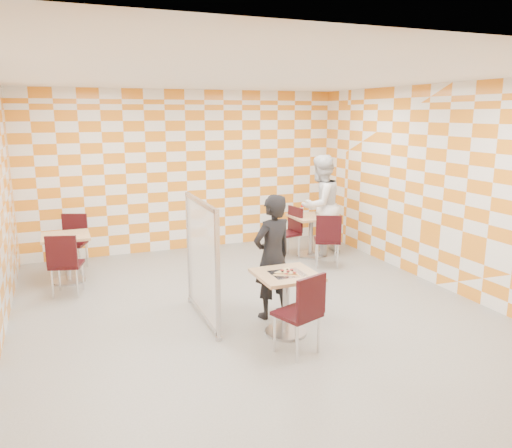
{
  "coord_description": "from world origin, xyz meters",
  "views": [
    {
      "loc": [
        -2.26,
        -5.74,
        2.57
      ],
      "look_at": [
        0.1,
        0.2,
        1.15
      ],
      "focal_mm": 35.0,
      "sensor_mm": 36.0,
      "label": 1
    }
  ],
  "objects_px": {
    "main_table": "(286,293)",
    "soda_bottle": "(318,209)",
    "sport_bottle": "(302,211)",
    "chair_second_front": "(328,236)",
    "chair_empty_far": "(73,237)",
    "man_dark": "(272,257)",
    "chair_second_side": "(290,228)",
    "man_white": "(320,205)",
    "partition": "(202,260)",
    "empty_table": "(67,250)",
    "second_table": "(311,229)",
    "chair_empty_near": "(64,260)",
    "chair_main_front": "(303,308)"
  },
  "relations": [
    {
      "from": "empty_table",
      "to": "soda_bottle",
      "type": "relative_size",
      "value": 3.26
    },
    {
      "from": "empty_table",
      "to": "partition",
      "type": "distance_m",
      "value": 2.71
    },
    {
      "from": "main_table",
      "to": "soda_bottle",
      "type": "xyz_separation_m",
      "value": [
        1.99,
        2.91,
        0.34
      ]
    },
    {
      "from": "main_table",
      "to": "chair_second_side",
      "type": "distance_m",
      "value": 3.23
    },
    {
      "from": "second_table",
      "to": "man_white",
      "type": "distance_m",
      "value": 0.46
    },
    {
      "from": "chair_empty_near",
      "to": "man_white",
      "type": "xyz_separation_m",
      "value": [
        4.43,
        0.63,
        0.38
      ]
    },
    {
      "from": "partition",
      "to": "sport_bottle",
      "type": "height_order",
      "value": "partition"
    },
    {
      "from": "chair_second_front",
      "to": "man_dark",
      "type": "xyz_separation_m",
      "value": [
        -1.7,
        -1.56,
        0.25
      ]
    },
    {
      "from": "chair_second_front",
      "to": "empty_table",
      "type": "bearing_deg",
      "value": 168.31
    },
    {
      "from": "second_table",
      "to": "chair_second_front",
      "type": "bearing_deg",
      "value": -96.0
    },
    {
      "from": "second_table",
      "to": "man_white",
      "type": "height_order",
      "value": "man_white"
    },
    {
      "from": "chair_second_front",
      "to": "soda_bottle",
      "type": "bearing_deg",
      "value": 73.34
    },
    {
      "from": "partition",
      "to": "man_dark",
      "type": "xyz_separation_m",
      "value": [
        0.86,
        -0.21,
        0.01
      ]
    },
    {
      "from": "man_white",
      "to": "sport_bottle",
      "type": "bearing_deg",
      "value": -23.38
    },
    {
      "from": "empty_table",
      "to": "man_dark",
      "type": "height_order",
      "value": "man_dark"
    },
    {
      "from": "chair_second_front",
      "to": "chair_second_side",
      "type": "height_order",
      "value": "same"
    },
    {
      "from": "chair_second_front",
      "to": "chair_second_side",
      "type": "bearing_deg",
      "value": 111.99
    },
    {
      "from": "main_table",
      "to": "empty_table",
      "type": "bearing_deg",
      "value": 128.59
    },
    {
      "from": "empty_table",
      "to": "soda_bottle",
      "type": "bearing_deg",
      "value": -0.59
    },
    {
      "from": "chair_second_front",
      "to": "partition",
      "type": "xyz_separation_m",
      "value": [
        -2.56,
        -1.35,
        0.25
      ]
    },
    {
      "from": "soda_bottle",
      "to": "chair_second_side",
      "type": "bearing_deg",
      "value": -178.57
    },
    {
      "from": "partition",
      "to": "man_dark",
      "type": "height_order",
      "value": "man_dark"
    },
    {
      "from": "chair_empty_far",
      "to": "man_dark",
      "type": "bearing_deg",
      "value": -53.44
    },
    {
      "from": "chair_second_side",
      "to": "man_white",
      "type": "bearing_deg",
      "value": -0.58
    },
    {
      "from": "partition",
      "to": "chair_second_side",
      "type": "bearing_deg",
      "value": 43.71
    },
    {
      "from": "man_white",
      "to": "main_table",
      "type": "bearing_deg",
      "value": 34.44
    },
    {
      "from": "man_dark",
      "to": "chair_empty_far",
      "type": "bearing_deg",
      "value": -70.25
    },
    {
      "from": "chair_empty_near",
      "to": "chair_empty_far",
      "type": "xyz_separation_m",
      "value": [
        0.17,
        1.37,
        0.0
      ]
    },
    {
      "from": "chair_second_side",
      "to": "soda_bottle",
      "type": "height_order",
      "value": "soda_bottle"
    },
    {
      "from": "main_table",
      "to": "man_white",
      "type": "distance_m",
      "value": 3.55
    },
    {
      "from": "chair_main_front",
      "to": "chair_second_front",
      "type": "bearing_deg",
      "value": 55.76
    },
    {
      "from": "chair_empty_near",
      "to": "empty_table",
      "type": "bearing_deg",
      "value": 86.39
    },
    {
      "from": "chair_main_front",
      "to": "chair_empty_near",
      "type": "bearing_deg",
      "value": 129.45
    },
    {
      "from": "partition",
      "to": "sport_bottle",
      "type": "relative_size",
      "value": 7.75
    },
    {
      "from": "second_table",
      "to": "man_dark",
      "type": "distance_m",
      "value": 2.93
    },
    {
      "from": "chair_second_side",
      "to": "man_white",
      "type": "height_order",
      "value": "man_white"
    },
    {
      "from": "chair_empty_far",
      "to": "partition",
      "type": "relative_size",
      "value": 0.6
    },
    {
      "from": "chair_main_front",
      "to": "sport_bottle",
      "type": "height_order",
      "value": "sport_bottle"
    },
    {
      "from": "chair_empty_far",
      "to": "man_white",
      "type": "xyz_separation_m",
      "value": [
        4.26,
        -0.74,
        0.38
      ]
    },
    {
      "from": "second_table",
      "to": "sport_bottle",
      "type": "xyz_separation_m",
      "value": [
        -0.17,
        0.05,
        0.33
      ]
    },
    {
      "from": "main_table",
      "to": "soda_bottle",
      "type": "distance_m",
      "value": 3.54
    },
    {
      "from": "main_table",
      "to": "soda_bottle",
      "type": "relative_size",
      "value": 3.26
    },
    {
      "from": "chair_second_side",
      "to": "chair_second_front",
      "type": "bearing_deg",
      "value": -68.01
    },
    {
      "from": "sport_bottle",
      "to": "chair_second_front",
      "type": "bearing_deg",
      "value": -83.76
    },
    {
      "from": "man_dark",
      "to": "chair_empty_near",
      "type": "bearing_deg",
      "value": -51.76
    },
    {
      "from": "main_table",
      "to": "empty_table",
      "type": "distance_m",
      "value": 3.77
    },
    {
      "from": "main_table",
      "to": "sport_bottle",
      "type": "bearing_deg",
      "value": 60.17
    },
    {
      "from": "chair_second_front",
      "to": "man_white",
      "type": "distance_m",
      "value": 0.91
    },
    {
      "from": "chair_main_front",
      "to": "chair_second_side",
      "type": "relative_size",
      "value": 1.0
    },
    {
      "from": "chair_second_front",
      "to": "chair_second_side",
      "type": "xyz_separation_m",
      "value": [
        -0.32,
        0.79,
        0.0
      ]
    }
  ]
}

